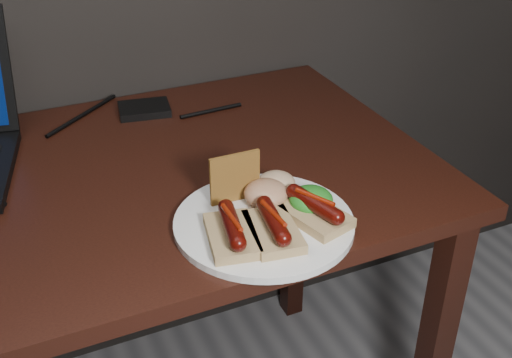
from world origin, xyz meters
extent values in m
cube|color=black|center=(0.00, 1.38, 0.73)|extent=(1.40, 0.70, 0.03)
cube|color=black|center=(0.65, 1.68, 0.36)|extent=(0.05, 0.05, 0.72)
cube|color=black|center=(0.25, 1.63, 0.76)|extent=(0.12, 0.10, 0.02)
cylinder|color=black|center=(0.13, 1.66, 0.75)|extent=(0.17, 0.15, 0.01)
cylinder|color=black|center=(0.38, 1.57, 0.75)|extent=(0.14, 0.02, 0.01)
cylinder|color=white|center=(0.31, 1.14, 0.76)|extent=(0.34, 0.34, 0.01)
cube|color=tan|center=(0.24, 1.11, 0.77)|extent=(0.09, 0.13, 0.02)
cylinder|color=#500705|center=(0.24, 1.11, 0.79)|extent=(0.04, 0.10, 0.02)
sphere|color=#500705|center=(0.23, 1.07, 0.79)|extent=(0.03, 0.02, 0.02)
sphere|color=#500705|center=(0.25, 1.16, 0.79)|extent=(0.03, 0.02, 0.02)
cylinder|color=maroon|center=(0.24, 1.11, 0.80)|extent=(0.01, 0.07, 0.01)
cube|color=tan|center=(0.30, 1.10, 0.77)|extent=(0.09, 0.12, 0.02)
cylinder|color=#500705|center=(0.30, 1.10, 0.79)|extent=(0.04, 0.10, 0.02)
sphere|color=#500705|center=(0.29, 1.05, 0.79)|extent=(0.03, 0.02, 0.02)
sphere|color=#500705|center=(0.31, 1.15, 0.79)|extent=(0.03, 0.02, 0.02)
cylinder|color=maroon|center=(0.30, 1.10, 0.80)|extent=(0.01, 0.07, 0.01)
cube|color=tan|center=(0.38, 1.11, 0.77)|extent=(0.10, 0.13, 0.02)
cylinder|color=#500705|center=(0.38, 1.11, 0.79)|extent=(0.05, 0.10, 0.02)
sphere|color=#500705|center=(0.39, 1.07, 0.79)|extent=(0.03, 0.02, 0.02)
sphere|color=#500705|center=(0.37, 1.16, 0.79)|extent=(0.03, 0.02, 0.02)
cylinder|color=maroon|center=(0.38, 1.11, 0.80)|extent=(0.04, 0.07, 0.01)
cube|color=#A0672B|center=(0.29, 1.21, 0.80)|extent=(0.08, 0.01, 0.08)
ellipsoid|color=#136216|center=(0.39, 1.14, 0.78)|extent=(0.07, 0.07, 0.04)
ellipsoid|color=maroon|center=(0.33, 1.18, 0.78)|extent=(0.07, 0.07, 0.04)
ellipsoid|color=beige|center=(0.36, 1.21, 0.78)|extent=(0.06, 0.06, 0.04)
camera|label=1|loc=(-0.04, 0.40, 1.33)|focal=45.00mm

